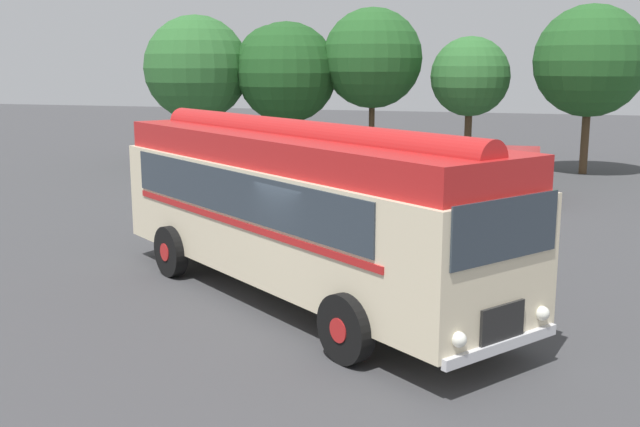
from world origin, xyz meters
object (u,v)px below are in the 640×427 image
at_px(vintage_bus, 298,203).
at_px(car_mid_left, 355,165).
at_px(car_far_right, 516,173).
at_px(car_mid_right, 434,166).
at_px(car_near_left, 294,162).

relative_size(vintage_bus, car_mid_left, 2.20).
bearing_deg(vintage_bus, car_far_right, 74.55).
height_order(car_mid_right, car_far_right, same).
distance_m(vintage_bus, car_mid_right, 13.79).
relative_size(car_mid_right, car_far_right, 1.02).
relative_size(car_mid_left, car_far_right, 1.03).
bearing_deg(car_mid_left, car_mid_right, 6.85).
height_order(car_mid_left, car_far_right, same).
distance_m(car_mid_right, car_far_right, 3.05).
xyz_separation_m(vintage_bus, car_mid_right, (0.63, 13.73, -1.05)).
xyz_separation_m(car_near_left, car_mid_left, (2.46, -0.14, 0.00)).
bearing_deg(vintage_bus, car_near_left, 109.19).
xyz_separation_m(car_near_left, car_mid_right, (5.34, 0.21, 0.00)).
distance_m(car_mid_left, car_mid_right, 2.90).
xyz_separation_m(car_near_left, car_far_right, (8.27, -0.63, 0.00)).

